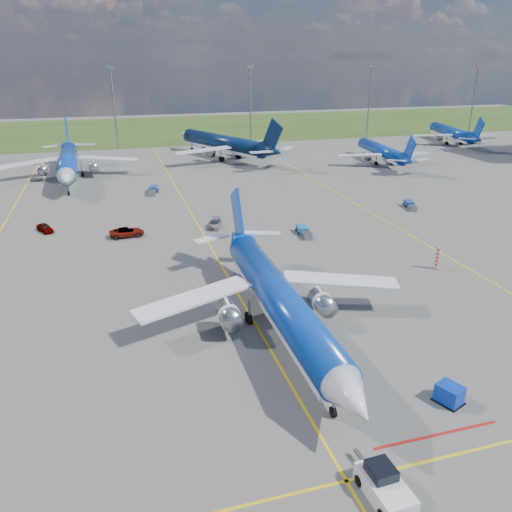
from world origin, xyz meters
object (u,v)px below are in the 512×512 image
object	(u,v)px
bg_jet_ne	(380,163)
service_car_c	(215,223)
bg_jet_nnw	(70,180)
bg_jet_n	(223,158)
pushback_tug	(384,486)
bg_jet_ene	(450,143)
service_car_b	(127,232)
service_car_a	(45,228)
uld_container	(449,394)
baggage_tug_w	(304,232)
main_airliner	(279,332)
baggage_tug_e	(410,205)
warning_post	(437,258)
baggage_tug_c	(153,190)

from	to	relation	value
bg_jet_ne	service_car_c	bearing A→B (deg)	42.37
bg_jet_nnw	bg_jet_n	world-z (taller)	bg_jet_n
bg_jet_n	bg_jet_ne	size ratio (longest dim) A/B	1.33
bg_jet_nnw	pushback_tug	xyz separation A→B (m)	(23.06, -94.96, 0.77)
bg_jet_ene	service_car_b	xyz separation A→B (m)	(-100.59, -60.55, 0.71)
pushback_tug	service_car_a	world-z (taller)	pushback_tug
uld_container	baggage_tug_w	xyz separation A→B (m)	(3.46, 39.97, -0.25)
main_airliner	uld_container	size ratio (longest dim) A/B	20.55
uld_container	service_car_a	bearing A→B (deg)	100.91
baggage_tug_e	bg_jet_n	bearing A→B (deg)	129.82
service_car_a	pushback_tug	bearing A→B (deg)	-95.07
uld_container	warning_post	bearing A→B (deg)	34.84
service_car_b	baggage_tug_c	world-z (taller)	service_car_b
warning_post	baggage_tug_e	world-z (taller)	warning_post
baggage_tug_w	baggage_tug_c	distance (m)	37.10
bg_jet_nnw	main_airliner	size ratio (longest dim) A/B	1.09
warning_post	main_airliner	distance (m)	25.92
bg_jet_n	baggage_tug_e	distance (m)	58.72
warning_post	service_car_b	world-z (taller)	warning_post
uld_container	baggage_tug_e	world-z (taller)	uld_container
bg_jet_nnw	baggage_tug_e	size ratio (longest dim) A/B	8.69
bg_jet_nnw	baggage_tug_c	distance (m)	23.53
pushback_tug	baggage_tug_w	world-z (taller)	pushback_tug
bg_jet_n	pushback_tug	size ratio (longest dim) A/B	7.79
bg_jet_n	baggage_tug_w	xyz separation A→B (m)	(-1.68, -62.76, 0.50)
pushback_tug	service_car_a	xyz separation A→B (m)	(-24.84, 58.94, -0.14)
uld_container	baggage_tug_w	bearing A→B (deg)	62.75
service_car_c	bg_jet_nnw	bearing A→B (deg)	140.63
service_car_b	baggage_tug_e	xyz separation A→B (m)	(49.18, 1.59, -0.21)
bg_jet_ene	service_car_b	bearing A→B (deg)	42.18
uld_container	service_car_b	bearing A→B (deg)	93.23
service_car_c	main_airliner	bearing A→B (deg)	-70.40
main_airliner	service_car_b	size ratio (longest dim) A/B	7.64
baggage_tug_c	pushback_tug	bearing A→B (deg)	-73.85
bg_jet_nnw	bg_jet_ne	xyz separation A→B (m)	(74.50, -2.78, 0.00)
warning_post	baggage_tug_w	size ratio (longest dim) A/B	0.61
bg_jet_ne	baggage_tug_c	distance (m)	59.86
bg_jet_ene	bg_jet_nnw	bearing A→B (deg)	20.75
service_car_c	baggage_tug_e	size ratio (longest dim) A/B	0.89
service_car_c	warning_post	bearing A→B (deg)	-25.12
service_car_a	service_car_c	bearing A→B (deg)	-39.18
service_car_b	uld_container	bearing A→B (deg)	-159.62
bg_jet_n	service_car_a	size ratio (longest dim) A/B	11.90
bg_jet_nnw	bg_jet_ene	distance (m)	112.41
bg_jet_n	bg_jet_ene	world-z (taller)	bg_jet_n
bg_jet_ene	service_car_a	distance (m)	125.24
bg_jet_ene	warning_post	bearing A→B (deg)	64.11
bg_jet_n	main_airliner	world-z (taller)	bg_jet_n
bg_jet_n	baggage_tug_w	world-z (taller)	bg_jet_n
bg_jet_ne	baggage_tug_c	world-z (taller)	bg_jet_ne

